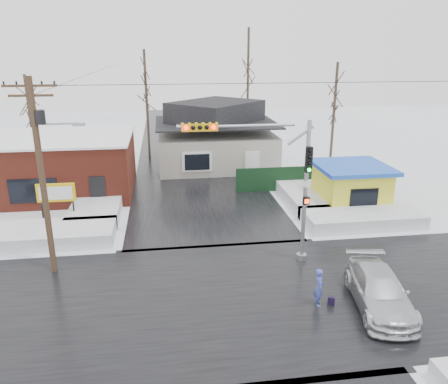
{
  "coord_description": "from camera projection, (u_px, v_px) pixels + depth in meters",
  "views": [
    {
      "loc": [
        -2.58,
        -15.99,
        10.09
      ],
      "look_at": [
        0.4,
        5.24,
        3.0
      ],
      "focal_mm": 35.0,
      "sensor_mm": 36.0,
      "label": 1
    }
  ],
  "objects": [
    {
      "name": "ground",
      "position": [
        232.0,
        298.0,
        18.54
      ],
      "size": [
        120.0,
        120.0,
        0.0
      ],
      "primitive_type": "plane",
      "color": "white",
      "rests_on": "ground"
    },
    {
      "name": "road_ns",
      "position": [
        232.0,
        297.0,
        18.54
      ],
      "size": [
        10.0,
        120.0,
        0.02
      ],
      "primitive_type": "cube",
      "color": "black",
      "rests_on": "ground"
    },
    {
      "name": "road_ew",
      "position": [
        232.0,
        297.0,
        18.54
      ],
      "size": [
        120.0,
        10.0,
        0.02
      ],
      "primitive_type": "cube",
      "color": "black",
      "rests_on": "ground"
    },
    {
      "name": "snowbank_nw",
      "position": [
        49.0,
        235.0,
        23.81
      ],
      "size": [
        7.0,
        3.0,
        0.8
      ],
      "primitive_type": "cube",
      "color": "white",
      "rests_on": "ground"
    },
    {
      "name": "snowbank_ne",
      "position": [
        362.0,
        218.0,
        26.18
      ],
      "size": [
        7.0,
        3.0,
        0.8
      ],
      "primitive_type": "cube",
      "color": "white",
      "rests_on": "ground"
    },
    {
      "name": "snowbank_nside_w",
      "position": [
        99.0,
        202.0,
        28.77
      ],
      "size": [
        3.0,
        8.0,
        0.8
      ],
      "primitive_type": "cube",
      "color": "white",
      "rests_on": "ground"
    },
    {
      "name": "snowbank_nside_e",
      "position": [
        304.0,
        193.0,
        30.62
      ],
      "size": [
        3.0,
        8.0,
        0.8
      ],
      "primitive_type": "cube",
      "color": "white",
      "rests_on": "ground"
    },
    {
      "name": "traffic_signal",
      "position": [
        274.0,
        174.0,
        20.22
      ],
      "size": [
        6.05,
        0.68,
        7.0
      ],
      "color": "gray",
      "rests_on": "ground"
    },
    {
      "name": "utility_pole",
      "position": [
        42.0,
        167.0,
        19.18
      ],
      "size": [
        3.15,
        0.44,
        9.0
      ],
      "color": "#382619",
      "rests_on": "ground"
    },
    {
      "name": "brick_building",
      "position": [
        47.0,
        165.0,
        31.47
      ],
      "size": [
        12.2,
        8.2,
        4.12
      ],
      "color": "maroon",
      "rests_on": "ground"
    },
    {
      "name": "marquee_sign",
      "position": [
        56.0,
        194.0,
        25.67
      ],
      "size": [
        2.2,
        0.21,
        2.55
      ],
      "color": "black",
      "rests_on": "ground"
    },
    {
      "name": "house",
      "position": [
        216.0,
        137.0,
        38.66
      ],
      "size": [
        10.4,
        8.4,
        5.76
      ],
      "color": "#ADA89C",
      "rests_on": "ground"
    },
    {
      "name": "kiosk",
      "position": [
        351.0,
        186.0,
        28.73
      ],
      "size": [
        4.6,
        4.6,
        2.88
      ],
      "color": "yellow",
      "rests_on": "ground"
    },
    {
      "name": "fence",
      "position": [
        289.0,
        179.0,
        32.28
      ],
      "size": [
        8.0,
        0.12,
        1.8
      ],
      "primitive_type": "cube",
      "color": "black",
      "rests_on": "ground"
    },
    {
      "name": "tree_far_left",
      "position": [
        145.0,
        73.0,
        39.96
      ],
      "size": [
        3.0,
        3.0,
        10.0
      ],
      "color": "#332821",
      "rests_on": "ground"
    },
    {
      "name": "tree_far_mid",
      "position": [
        248.0,
        54.0,
        42.66
      ],
      "size": [
        3.0,
        3.0,
        12.0
      ],
      "color": "#332821",
      "rests_on": "ground"
    },
    {
      "name": "tree_far_right",
      "position": [
        336.0,
        85.0,
        36.68
      ],
      "size": [
        3.0,
        3.0,
        9.0
      ],
      "color": "#332821",
      "rests_on": "ground"
    },
    {
      "name": "tree_far_west",
      "position": [
        27.0,
        94.0,
        37.26
      ],
      "size": [
        3.0,
        3.0,
        8.0
      ],
      "color": "#332821",
      "rests_on": "ground"
    },
    {
      "name": "pedestrian",
      "position": [
        319.0,
        288.0,
        17.75
      ],
      "size": [
        0.49,
        0.66,
        1.63
      ],
      "primitive_type": "imported",
      "rotation": [
        0.0,
        0.0,
        1.39
      ],
      "color": "#3E4EAD",
      "rests_on": "ground"
    },
    {
      "name": "car",
      "position": [
        379.0,
        291.0,
        17.68
      ],
      "size": [
        2.85,
        5.26,
        1.45
      ],
      "primitive_type": "imported",
      "rotation": [
        0.0,
        0.0,
        -0.17
      ],
      "color": "silver",
      "rests_on": "ground"
    },
    {
      "name": "shopping_bag",
      "position": [
        331.0,
        302.0,
        17.94
      ],
      "size": [
        0.3,
        0.22,
        0.35
      ],
      "primitive_type": "cube",
      "rotation": [
        0.0,
        0.0,
        -0.38
      ],
      "color": "black",
      "rests_on": "ground"
    }
  ]
}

